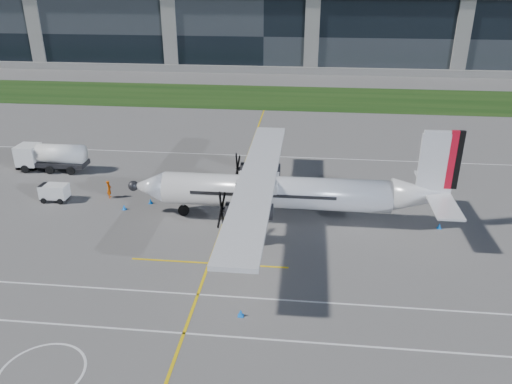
{
  "coord_description": "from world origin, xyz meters",
  "views": [
    {
      "loc": [
        9.95,
        -37.59,
        20.23
      ],
      "look_at": [
        5.92,
        0.01,
        3.36
      ],
      "focal_mm": 35.0,
      "sensor_mm": 36.0,
      "label": 1
    }
  ],
  "objects_px": {
    "fuel_tanker_truck": "(47,157)",
    "ground_crew_person": "(109,188)",
    "turboprop_aircraft": "(288,175)",
    "safety_cone_nose_stbd": "(151,201)",
    "safety_cone_tail": "(439,226)",
    "safety_cone_portwing": "(241,313)",
    "safety_cone_stbdwing": "(272,158)",
    "baggage_tug": "(55,193)",
    "safety_cone_fwd": "(124,207)"
  },
  "relations": [
    {
      "from": "fuel_tanker_truck",
      "to": "ground_crew_person",
      "type": "bearing_deg",
      "value": -34.06
    },
    {
      "from": "ground_crew_person",
      "to": "fuel_tanker_truck",
      "type": "bearing_deg",
      "value": 46.52
    },
    {
      "from": "turboprop_aircraft",
      "to": "safety_cone_nose_stbd",
      "type": "relative_size",
      "value": 57.76
    },
    {
      "from": "ground_crew_person",
      "to": "safety_cone_nose_stbd",
      "type": "distance_m",
      "value": 4.48
    },
    {
      "from": "ground_crew_person",
      "to": "safety_cone_tail",
      "type": "height_order",
      "value": "ground_crew_person"
    },
    {
      "from": "safety_cone_portwing",
      "to": "safety_cone_tail",
      "type": "bearing_deg",
      "value": 41.49
    },
    {
      "from": "safety_cone_tail",
      "to": "safety_cone_portwing",
      "type": "xyz_separation_m",
      "value": [
        -15.29,
        -13.53,
        0.0
      ]
    },
    {
      "from": "fuel_tanker_truck",
      "to": "safety_cone_tail",
      "type": "relative_size",
      "value": 15.9
    },
    {
      "from": "fuel_tanker_truck",
      "to": "safety_cone_stbdwing",
      "type": "relative_size",
      "value": 15.9
    },
    {
      "from": "baggage_tug",
      "to": "safety_cone_fwd",
      "type": "relative_size",
      "value": 5.42
    },
    {
      "from": "ground_crew_person",
      "to": "safety_cone_tail",
      "type": "relative_size",
      "value": 4.04
    },
    {
      "from": "safety_cone_nose_stbd",
      "to": "safety_cone_stbdwing",
      "type": "relative_size",
      "value": 1.0
    },
    {
      "from": "ground_crew_person",
      "to": "safety_cone_stbdwing",
      "type": "height_order",
      "value": "ground_crew_person"
    },
    {
      "from": "turboprop_aircraft",
      "to": "fuel_tanker_truck",
      "type": "bearing_deg",
      "value": 160.71
    },
    {
      "from": "baggage_tug",
      "to": "safety_cone_nose_stbd",
      "type": "distance_m",
      "value": 9.28
    },
    {
      "from": "safety_cone_portwing",
      "to": "safety_cone_stbdwing",
      "type": "height_order",
      "value": "same"
    },
    {
      "from": "fuel_tanker_truck",
      "to": "safety_cone_tail",
      "type": "xyz_separation_m",
      "value": [
        39.81,
        -9.51,
        -1.24
      ]
    },
    {
      "from": "turboprop_aircraft",
      "to": "baggage_tug",
      "type": "relative_size",
      "value": 10.66
    },
    {
      "from": "fuel_tanker_truck",
      "to": "baggage_tug",
      "type": "height_order",
      "value": "fuel_tanker_truck"
    },
    {
      "from": "baggage_tug",
      "to": "turboprop_aircraft",
      "type": "bearing_deg",
      "value": -4.57
    },
    {
      "from": "baggage_tug",
      "to": "safety_cone_tail",
      "type": "bearing_deg",
      "value": -3.11
    },
    {
      "from": "safety_cone_fwd",
      "to": "fuel_tanker_truck",
      "type": "bearing_deg",
      "value": 143.13
    },
    {
      "from": "safety_cone_nose_stbd",
      "to": "safety_cone_portwing",
      "type": "distance_m",
      "value": 19.09
    },
    {
      "from": "safety_cone_stbdwing",
      "to": "safety_cone_nose_stbd",
      "type": "bearing_deg",
      "value": -129.09
    },
    {
      "from": "fuel_tanker_truck",
      "to": "ground_crew_person",
      "type": "xyz_separation_m",
      "value": [
        9.45,
        -6.39,
        -0.48
      ]
    },
    {
      "from": "baggage_tug",
      "to": "fuel_tanker_truck",
      "type": "bearing_deg",
      "value": 120.73
    },
    {
      "from": "safety_cone_nose_stbd",
      "to": "safety_cone_tail",
      "type": "height_order",
      "value": "same"
    },
    {
      "from": "turboprop_aircraft",
      "to": "baggage_tug",
      "type": "xyz_separation_m",
      "value": [
        -22.27,
        1.78,
        -3.52
      ]
    },
    {
      "from": "fuel_tanker_truck",
      "to": "ground_crew_person",
      "type": "relative_size",
      "value": 3.93
    },
    {
      "from": "safety_cone_fwd",
      "to": "safety_cone_tail",
      "type": "xyz_separation_m",
      "value": [
        28.08,
        -0.7,
        0.0
      ]
    },
    {
      "from": "fuel_tanker_truck",
      "to": "safety_cone_nose_stbd",
      "type": "xyz_separation_m",
      "value": [
        13.77,
        -7.27,
        -1.24
      ]
    },
    {
      "from": "ground_crew_person",
      "to": "safety_cone_fwd",
      "type": "height_order",
      "value": "ground_crew_person"
    },
    {
      "from": "turboprop_aircraft",
      "to": "safety_cone_fwd",
      "type": "distance_m",
      "value": 15.59
    },
    {
      "from": "safety_cone_nose_stbd",
      "to": "safety_cone_tail",
      "type": "xyz_separation_m",
      "value": [
        26.04,
        -2.24,
        0.0
      ]
    },
    {
      "from": "turboprop_aircraft",
      "to": "safety_cone_nose_stbd",
      "type": "bearing_deg",
      "value": 170.81
    },
    {
      "from": "safety_cone_fwd",
      "to": "safety_cone_portwing",
      "type": "distance_m",
      "value": 19.13
    },
    {
      "from": "safety_cone_nose_stbd",
      "to": "safety_cone_stbdwing",
      "type": "xyz_separation_m",
      "value": [
        10.51,
        12.94,
        0.0
      ]
    },
    {
      "from": "safety_cone_fwd",
      "to": "safety_cone_tail",
      "type": "relative_size",
      "value": 1.0
    },
    {
      "from": "baggage_tug",
      "to": "safety_cone_fwd",
      "type": "bearing_deg",
      "value": -9.54
    },
    {
      "from": "ground_crew_person",
      "to": "safety_cone_stbdwing",
      "type": "distance_m",
      "value": 19.13
    },
    {
      "from": "safety_cone_nose_stbd",
      "to": "safety_cone_stbdwing",
      "type": "bearing_deg",
      "value": 50.91
    },
    {
      "from": "safety_cone_fwd",
      "to": "safety_cone_nose_stbd",
      "type": "relative_size",
      "value": 1.0
    },
    {
      "from": "baggage_tug",
      "to": "safety_cone_tail",
      "type": "height_order",
      "value": "baggage_tug"
    },
    {
      "from": "fuel_tanker_truck",
      "to": "baggage_tug",
      "type": "relative_size",
      "value": 2.93
    },
    {
      "from": "ground_crew_person",
      "to": "safety_cone_portwing",
      "type": "height_order",
      "value": "ground_crew_person"
    },
    {
      "from": "turboprop_aircraft",
      "to": "fuel_tanker_truck",
      "type": "height_order",
      "value": "turboprop_aircraft"
    },
    {
      "from": "baggage_tug",
      "to": "safety_cone_nose_stbd",
      "type": "height_order",
      "value": "baggage_tug"
    },
    {
      "from": "fuel_tanker_truck",
      "to": "safety_cone_tail",
      "type": "distance_m",
      "value": 40.95
    },
    {
      "from": "safety_cone_portwing",
      "to": "safety_cone_nose_stbd",
      "type": "bearing_deg",
      "value": 124.29
    },
    {
      "from": "turboprop_aircraft",
      "to": "safety_cone_fwd",
      "type": "height_order",
      "value": "turboprop_aircraft"
    }
  ]
}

